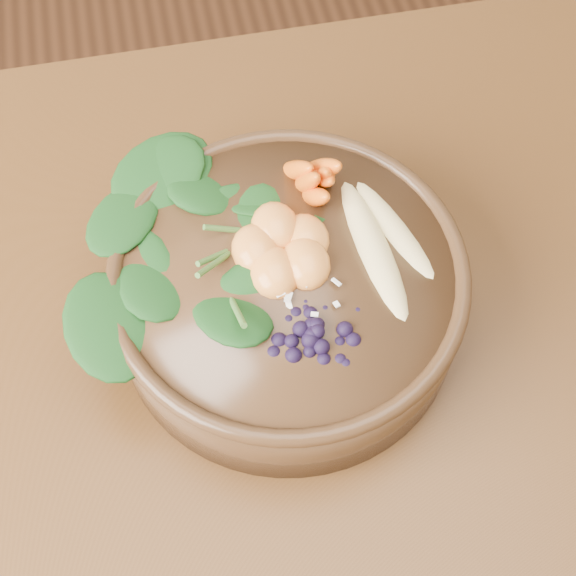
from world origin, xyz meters
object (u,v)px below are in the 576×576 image
Objects in this scene: kale_heap at (211,210)px; banana_halves at (386,229)px; carrot_cluster at (318,149)px; mandarin_cluster at (283,240)px; dining_table at (516,447)px; stoneware_bowl at (288,294)px; blueberry_pile at (318,321)px.

banana_halves is (0.13, -0.04, -0.01)m from kale_heap.
mandarin_cluster is at bearing -129.81° from carrot_cluster.
dining_table is at bearing -36.60° from kale_heap.
carrot_cluster reaches higher than banana_halves.
dining_table is 21.28× the size of carrot_cluster.
stoneware_bowl is at bearing -123.69° from carrot_cluster.
mandarin_cluster is (0.05, -0.03, -0.01)m from kale_heap.
carrot_cluster reaches higher than stoneware_bowl.
dining_table is 0.25m from stoneware_bowl.
dining_table is 0.26m from blueberry_pile.
kale_heap is 2.38× the size of carrot_cluster.
banana_halves is at bearing -16.68° from kale_heap.
banana_halves reaches higher than dining_table.
carrot_cluster is at bearing 77.31° from blueberry_pile.
carrot_cluster is (-0.14, 0.20, 0.20)m from dining_table.
dining_table is 0.32m from carrot_cluster.
kale_heap reaches higher than banana_halves.
dining_table is 0.29m from mandarin_cluster.
kale_heap reaches higher than dining_table.
banana_halves is (0.04, -0.07, -0.02)m from carrot_cluster.
banana_halves is (0.08, 0.01, 0.05)m from stoneware_bowl.
stoneware_bowl is 3.62× the size of carrot_cluster.
blueberry_pile is at bearing -61.34° from kale_heap.
mandarin_cluster is at bearing -34.92° from kale_heap.
dining_table is 12.70× the size of blueberry_pile.
banana_halves is 0.08m from mandarin_cluster.
carrot_cluster is 0.08m from banana_halves.
kale_heap is at bearing 145.08° from mandarin_cluster.
dining_table is 0.25m from banana_halves.
carrot_cluster reaches higher than mandarin_cluster.
carrot_cluster is (0.09, 0.03, 0.02)m from kale_heap.
kale_heap is 0.09m from carrot_cluster.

